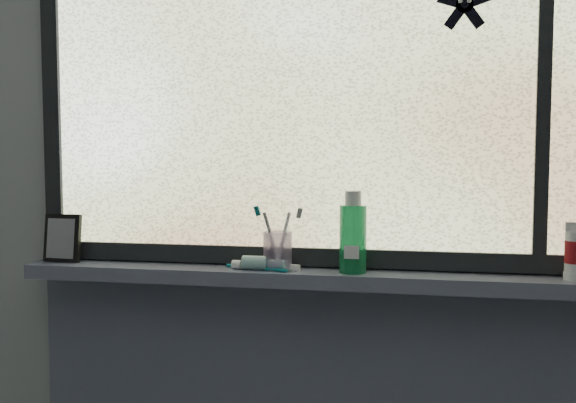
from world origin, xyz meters
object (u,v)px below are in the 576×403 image
(vanity_mirror, at_px, (63,238))
(mouthwash_bottle, at_px, (353,232))
(cream_tube, at_px, (574,249))
(toothbrush_cup, at_px, (278,251))

(vanity_mirror, relative_size, mouthwash_bottle, 0.78)
(cream_tube, bearing_deg, mouthwash_bottle, -179.59)
(toothbrush_cup, height_order, mouthwash_bottle, mouthwash_bottle)
(toothbrush_cup, relative_size, cream_tube, 0.99)
(toothbrush_cup, xyz_separation_m, cream_tube, (0.76, -0.01, 0.03))
(toothbrush_cup, height_order, cream_tube, cream_tube)
(mouthwash_bottle, height_order, cream_tube, mouthwash_bottle)
(toothbrush_cup, bearing_deg, mouthwash_bottle, -2.92)
(mouthwash_bottle, relative_size, cream_tube, 1.73)
(vanity_mirror, bearing_deg, cream_tube, 1.74)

